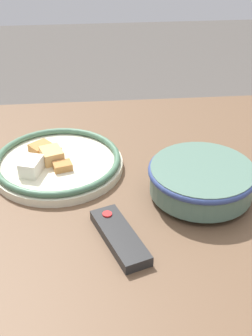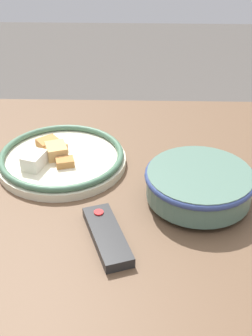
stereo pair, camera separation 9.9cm
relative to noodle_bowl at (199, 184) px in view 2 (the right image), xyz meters
The scene contains 4 objects.
dining_table 0.27m from the noodle_bowl, ahead, with size 1.29×0.97×0.75m.
noodle_bowl is the anchor object (origin of this frame).
food_plate 0.32m from the noodle_bowl, 23.44° to the right, with size 0.29×0.29×0.05m.
tv_remote 0.22m from the noodle_bowl, 35.44° to the left, with size 0.10×0.17×0.02m.
Camera 2 is at (-0.11, 0.76, 1.32)m, focal length 50.00 mm.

